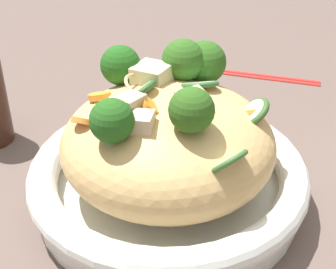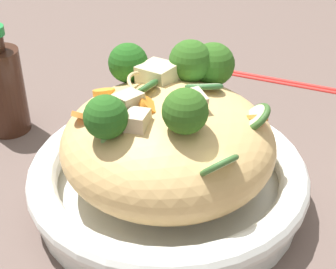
# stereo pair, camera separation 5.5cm
# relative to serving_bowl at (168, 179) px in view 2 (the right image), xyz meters

# --- Properties ---
(ground_plane) EXTENTS (3.00, 3.00, 0.00)m
(ground_plane) POSITION_rel_serving_bowl_xyz_m (0.00, 0.00, -0.03)
(ground_plane) COLOR brown
(serving_bowl) EXTENTS (0.31, 0.31, 0.06)m
(serving_bowl) POSITION_rel_serving_bowl_xyz_m (0.00, 0.00, 0.00)
(serving_bowl) COLOR white
(serving_bowl) RESTS_ON ground_plane
(noodle_heap) EXTENTS (0.23, 0.23, 0.12)m
(noodle_heap) POSITION_rel_serving_bowl_xyz_m (-0.00, -0.00, 0.05)
(noodle_heap) COLOR tan
(noodle_heap) RESTS_ON serving_bowl
(broccoli_florets) EXTENTS (0.20, 0.16, 0.07)m
(broccoli_florets) POSITION_rel_serving_bowl_xyz_m (-0.03, -0.01, 0.11)
(broccoli_florets) COLOR #98C36F
(broccoli_florets) RESTS_ON serving_bowl
(carrot_coins) EXTENTS (0.15, 0.20, 0.04)m
(carrot_coins) POSITION_rel_serving_bowl_xyz_m (-0.01, -0.04, 0.09)
(carrot_coins) COLOR orange
(carrot_coins) RESTS_ON serving_bowl
(zucchini_slices) EXTENTS (0.16, 0.16, 0.05)m
(zucchini_slices) POSITION_rel_serving_bowl_xyz_m (-0.00, 0.04, 0.09)
(zucchini_slices) COLOR beige
(zucchini_slices) RESTS_ON serving_bowl
(chicken_chunks) EXTENTS (0.13, 0.10, 0.03)m
(chicken_chunks) POSITION_rel_serving_bowl_xyz_m (-0.01, -0.02, 0.11)
(chicken_chunks) COLOR #C7B590
(chicken_chunks) RESTS_ON serving_bowl
(soy_sauce_bottle) EXTENTS (0.06, 0.06, 0.15)m
(soy_sauce_bottle) POSITION_rel_serving_bowl_xyz_m (-0.06, -0.26, 0.04)
(soy_sauce_bottle) COLOR #381E14
(soy_sauce_bottle) RESTS_ON ground_plane
(chopsticks_pair) EXTENTS (0.02, 0.22, 0.01)m
(chopsticks_pair) POSITION_rel_serving_bowl_xyz_m (-0.34, 0.06, -0.03)
(chopsticks_pair) COLOR red
(chopsticks_pair) RESTS_ON ground_plane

